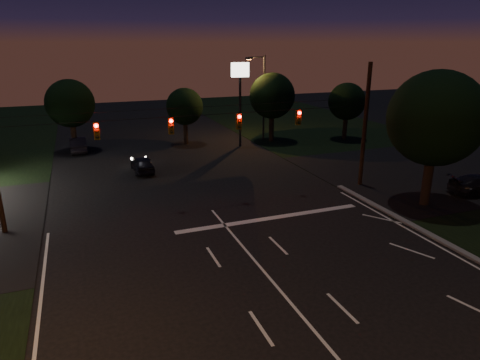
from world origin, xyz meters
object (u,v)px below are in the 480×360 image
tree_right_near (434,119)px  car_oncoming_a (142,164)px  car_oncoming_b (78,144)px  utility_pole_right (360,185)px

tree_right_near → car_oncoming_a: tree_right_near is taller
car_oncoming_a → car_oncoming_b: size_ratio=0.90×
car_oncoming_a → utility_pole_right: bearing=147.1°
tree_right_near → car_oncoming_b: size_ratio=2.01×
utility_pole_right → car_oncoming_a: (-14.85, 9.23, 0.67)m
utility_pole_right → car_oncoming_a: size_ratio=2.30×
tree_right_near → car_oncoming_a: 22.16m
utility_pole_right → car_oncoming_b: size_ratio=2.07×
car_oncoming_a → car_oncoming_b: bearing=-63.5°
car_oncoming_b → utility_pole_right: bearing=134.9°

